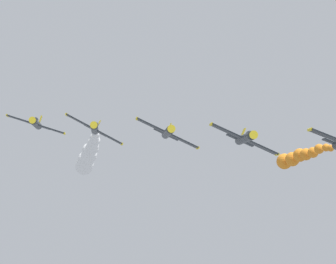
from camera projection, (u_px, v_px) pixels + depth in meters
The scene contains 6 objects.
smoke_trail_lead at pixel (297, 157), 106.08m from camera, with size 4.42×14.96×3.02m.
airplane_left_inner at pixel (246, 138), 96.45m from camera, with size 8.87×10.35×4.25m.
airplane_right_inner at pixel (168, 132), 103.78m from camera, with size 8.79×10.35×4.43m.
airplane_left_outer at pixel (95, 128), 112.14m from camera, with size 8.62×10.35×4.78m.
smoke_trail_left_outer at pixel (88, 156), 139.49m from camera, with size 4.93×29.74×6.41m.
airplane_right_outer at pixel (36, 123), 118.51m from camera, with size 9.24×10.35×3.39m.
Camera 1 is at (8.18, 103.89, 72.90)m, focal length 81.99 mm.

